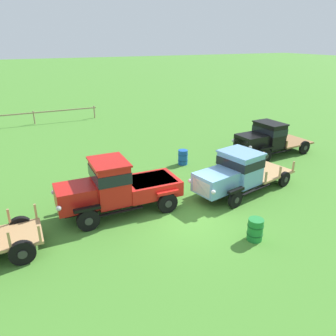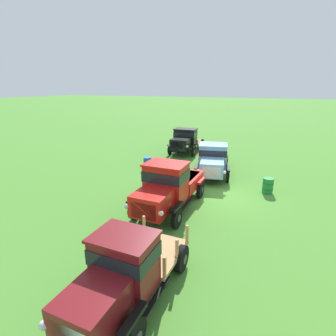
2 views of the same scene
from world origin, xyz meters
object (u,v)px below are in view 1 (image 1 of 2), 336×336
object	(u,v)px
vintage_truck_midrow_center	(236,172)
vintage_truck_far_side	(266,138)
vintage_truck_second_in_line	(116,186)
oil_drum_beside_row	(255,230)
oil_drum_near_fence	(183,157)

from	to	relation	value
vintage_truck_midrow_center	vintage_truck_far_side	bearing A→B (deg)	36.37
vintage_truck_second_in_line	vintage_truck_far_side	size ratio (longest dim) A/B	0.96
oil_drum_beside_row	vintage_truck_midrow_center	bearing A→B (deg)	64.59
vintage_truck_second_in_line	oil_drum_beside_row	xyz separation A→B (m)	(3.88, -4.20, -0.75)
vintage_truck_midrow_center	oil_drum_near_fence	world-z (taller)	vintage_truck_midrow_center
vintage_truck_far_side	oil_drum_near_fence	xyz separation A→B (m)	(-5.36, 0.82, -0.67)
vintage_truck_second_in_line	vintage_truck_midrow_center	world-z (taller)	vintage_truck_second_in_line
vintage_truck_second_in_line	oil_drum_beside_row	world-z (taller)	vintage_truck_second_in_line
oil_drum_near_fence	vintage_truck_midrow_center	bearing A→B (deg)	-84.57
vintage_truck_second_in_line	oil_drum_beside_row	distance (m)	5.77
vintage_truck_midrow_center	vintage_truck_far_side	size ratio (longest dim) A/B	1.09
vintage_truck_second_in_line	vintage_truck_midrow_center	distance (m)	5.58
vintage_truck_midrow_center	oil_drum_beside_row	distance (m)	3.90
vintage_truck_midrow_center	oil_drum_near_fence	bearing A→B (deg)	95.43
vintage_truck_second_in_line	oil_drum_near_fence	world-z (taller)	vintage_truck_second_in_line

